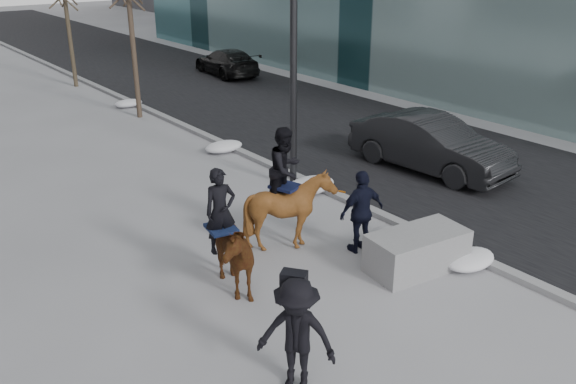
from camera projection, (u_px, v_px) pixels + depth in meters
ground at (327, 286)px, 11.35m from camera, size 120.00×120.00×0.00m
road at (291, 114)px, 22.62m from camera, size 8.00×90.00×0.01m
curb at (197, 132)px, 20.33m from camera, size 0.25×90.00×0.12m
planter at (417, 251)px, 11.80m from camera, size 2.05×1.21×0.78m
car_near at (430, 144)px, 16.83m from camera, size 2.00×4.76×1.53m
car_far at (227, 62)px, 29.11m from camera, size 2.19×4.47×1.25m
tree_near at (133, 44)px, 21.31m from camera, size 1.20×1.20×5.24m
tree_far at (69, 33)px, 26.16m from camera, size 1.20×1.20×4.62m
mounted_left at (226, 247)px, 10.92m from camera, size 1.12×1.91×2.32m
mounted_right at (289, 201)px, 12.43m from camera, size 1.75×1.86×2.57m
feeder at (362, 212)px, 12.32m from camera, size 1.08×0.92×1.75m
camera_crew at (296, 335)px, 8.43m from camera, size 1.20×1.30×1.75m
snow_piles at (266, 166)px, 16.94m from camera, size 1.41×16.66×0.36m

